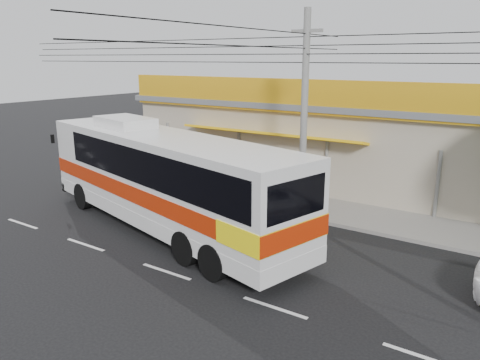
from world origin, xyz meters
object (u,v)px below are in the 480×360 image
(motorbike_red, at_px, (180,170))
(utility_pole, at_px, (306,48))
(coach_bus, at_px, (167,176))
(motorbike_dark, at_px, (149,173))

(motorbike_red, distance_m, utility_pole, 10.87)
(coach_bus, height_order, motorbike_red, coach_bus)
(coach_bus, xyz_separation_m, utility_pole, (3.80, 3.94, 4.74))
(motorbike_red, relative_size, utility_pole, 0.06)
(utility_pole, bearing_deg, motorbike_red, 165.70)
(coach_bus, bearing_deg, motorbike_red, 142.14)
(motorbike_dark, distance_m, utility_pole, 11.43)
(motorbike_dark, height_order, utility_pole, utility_pole)
(motorbike_red, bearing_deg, coach_bus, -167.78)
(coach_bus, xyz_separation_m, motorbike_red, (-4.75, 6.12, -1.61))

